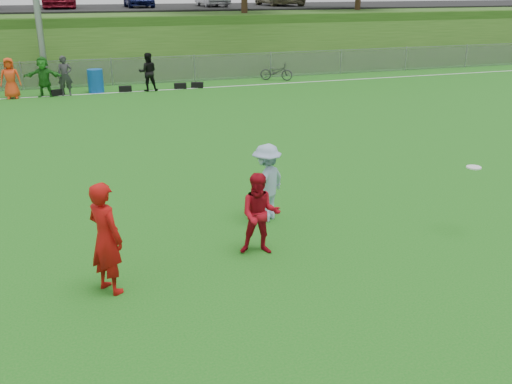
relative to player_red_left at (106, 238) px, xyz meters
name	(u,v)px	position (x,y,z in m)	size (l,w,h in m)	color
ground	(223,279)	(1.78, -0.21, -0.91)	(120.00, 120.00, 0.00)	#166815
sideline_far	(117,92)	(1.78, 17.79, -0.90)	(60.00, 0.10, 0.01)	white
fence	(112,72)	(1.78, 19.79, -0.26)	(58.00, 0.06, 1.30)	gray
berm	(95,35)	(1.78, 30.79, 0.59)	(120.00, 18.00, 3.00)	#284F16
parking_lot	(91,8)	(1.78, 32.79, 2.14)	(120.00, 12.00, 0.10)	black
spectator_row	(51,76)	(-0.92, 17.79, -0.06)	(8.44, 0.84, 1.69)	#C20D3A
gear_bags	(142,88)	(2.89, 17.89, -0.78)	(6.82, 0.45, 0.26)	black
player_red_left	(106,238)	(0.00, 0.00, 0.00)	(0.66, 0.43, 1.81)	#AA0D0B
player_red_center	(260,214)	(2.68, 0.52, -0.15)	(0.73, 0.57, 1.50)	#A30B18
player_blue	(267,183)	(3.30, 1.95, -0.11)	(1.03, 0.59, 1.60)	#95ADCF
frisbee	(474,167)	(6.78, 0.11, 0.43)	(0.28, 0.28, 0.03)	white
recycling_bin	(96,81)	(0.92, 18.14, -0.39)	(0.68, 0.68, 1.02)	#0F48A4
bicycle	(276,72)	(9.73, 18.79, -0.48)	(0.57, 1.63, 0.86)	#2B2B2D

